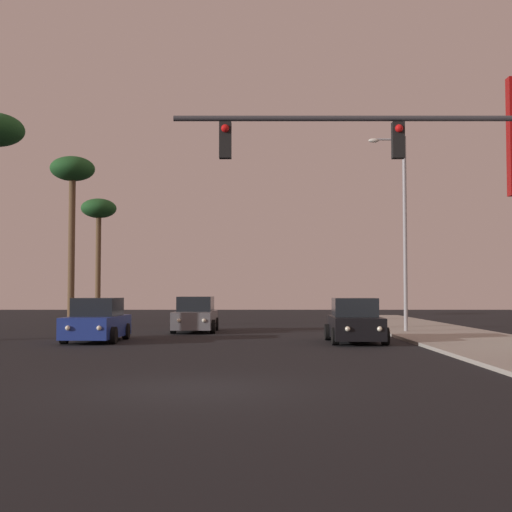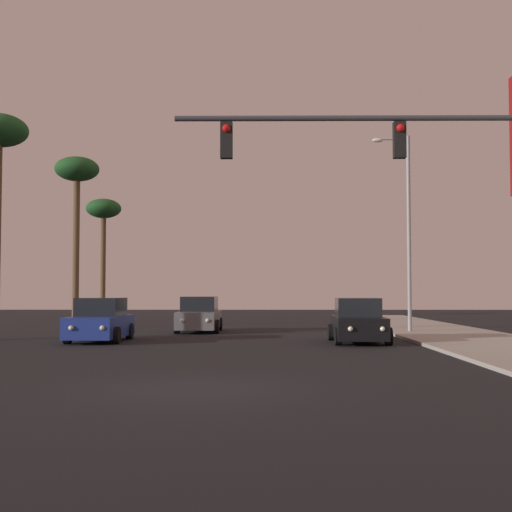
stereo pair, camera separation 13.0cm
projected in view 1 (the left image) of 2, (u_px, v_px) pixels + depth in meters
ground_plane at (198, 388)px, 14.24m from camera, size 120.00×120.00×0.00m
sidewalk_right at (503, 347)px, 24.19m from camera, size 5.00×60.00×0.12m
car_black at (358, 322)px, 26.90m from camera, size 2.04×4.34×1.68m
car_blue at (100, 322)px, 27.49m from camera, size 2.04×4.34×1.68m
car_grey at (199, 316)px, 33.88m from camera, size 2.04×4.33×1.68m
traffic_light_mast at (420, 175)px, 17.54m from camera, size 8.66×0.36×6.50m
street_lamp at (406, 222)px, 32.76m from camera, size 1.74×0.24×9.00m
palm_tree_far at (102, 215)px, 48.60m from camera, size 2.40×2.40×8.25m
palm_tree_mid at (76, 179)px, 38.65m from camera, size 2.40×2.40×9.24m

